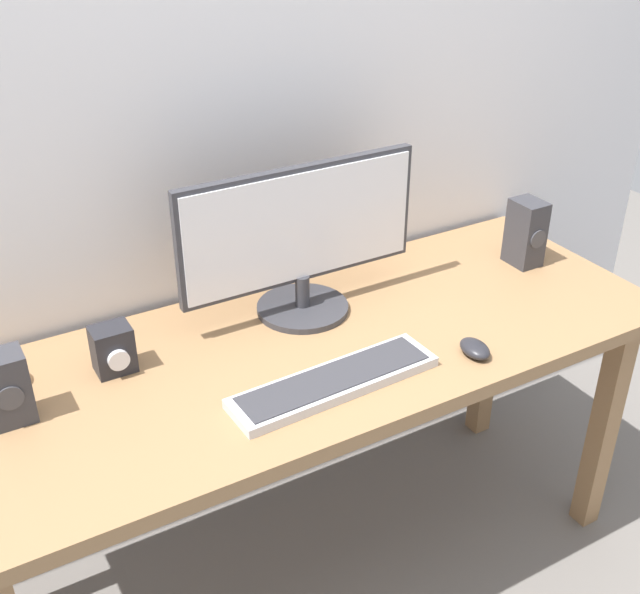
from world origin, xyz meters
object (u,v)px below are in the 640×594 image
at_px(monitor, 300,238).
at_px(desk, 315,373).
at_px(audio_controller, 113,349).
at_px(mouse, 475,349).
at_px(speaker_right, 526,233).
at_px(keyboard_primary, 335,382).
at_px(speaker_left, 6,388).

bearing_deg(monitor, desk, -106.92).
relative_size(monitor, audio_controller, 5.67).
distance_m(desk, audio_controller, 0.48).
relative_size(mouse, speaker_right, 0.47).
distance_m(keyboard_primary, speaker_left, 0.67).
bearing_deg(speaker_right, mouse, -144.61).
distance_m(mouse, speaker_right, 0.51).
height_order(desk, monitor, monitor).
relative_size(desk, speaker_left, 11.26).
height_order(speaker_left, audio_controller, speaker_left).
distance_m(keyboard_primary, speaker_right, 0.80).
bearing_deg(audio_controller, desk, -15.85).
bearing_deg(speaker_right, speaker_left, -179.72).
bearing_deg(desk, speaker_left, 174.97).
bearing_deg(speaker_left, keyboard_primary, -20.27).
distance_m(mouse, audio_controller, 0.81).
bearing_deg(keyboard_primary, desk, 74.10).
height_order(monitor, keyboard_primary, monitor).
height_order(keyboard_primary, speaker_left, speaker_left).
xyz_separation_m(desk, speaker_right, (0.71, 0.07, 0.18)).
xyz_separation_m(speaker_right, audio_controller, (-1.15, 0.06, -0.04)).
bearing_deg(desk, speaker_right, 5.36).
bearing_deg(mouse, desk, 147.13).
xyz_separation_m(monitor, mouse, (0.25, -0.38, -0.18)).
bearing_deg(mouse, monitor, 127.99).
bearing_deg(monitor, speaker_left, -172.70).
xyz_separation_m(monitor, keyboard_primary, (-0.10, -0.32, -0.19)).
bearing_deg(audio_controller, speaker_right, -2.94).
xyz_separation_m(desk, speaker_left, (-0.67, 0.06, 0.17)).
bearing_deg(mouse, keyboard_primary, 175.71).
relative_size(keyboard_primary, audio_controller, 4.40).
bearing_deg(speaker_right, monitor, 172.61).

